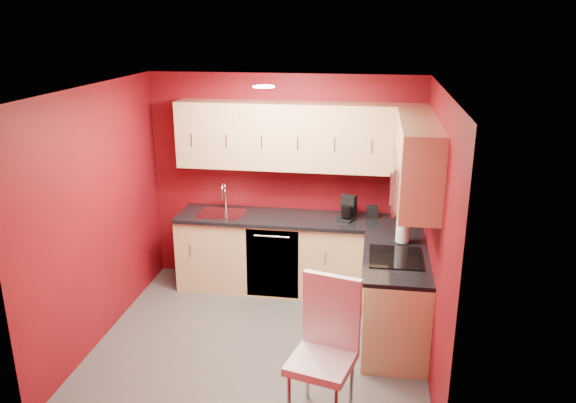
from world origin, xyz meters
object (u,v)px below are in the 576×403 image
(sink, at_px, (222,210))
(napkin_holder, at_px, (372,212))
(paper_towel, at_px, (403,228))
(coffee_maker, at_px, (347,208))
(dining_chair, at_px, (322,355))
(microwave, at_px, (413,183))

(sink, bearing_deg, napkin_holder, 3.91)
(napkin_holder, distance_m, paper_towel, 0.78)
(sink, relative_size, paper_towel, 1.68)
(coffee_maker, height_order, paper_towel, paper_towel)
(sink, xyz_separation_m, coffee_maker, (1.45, -0.02, 0.10))
(sink, relative_size, dining_chair, 0.44)
(microwave, bearing_deg, paper_towel, 95.93)
(paper_towel, bearing_deg, microwave, -84.07)
(sink, relative_size, napkin_holder, 3.93)
(coffee_maker, height_order, dining_chair, coffee_maker)
(napkin_holder, relative_size, paper_towel, 0.43)
(napkin_holder, bearing_deg, paper_towel, -66.43)
(coffee_maker, distance_m, paper_towel, 0.83)
(coffee_maker, relative_size, napkin_holder, 2.10)
(napkin_holder, xyz_separation_m, paper_towel, (0.31, -0.71, 0.09))
(napkin_holder, height_order, dining_chair, dining_chair)
(microwave, relative_size, dining_chair, 0.65)
(coffee_maker, bearing_deg, sink, -160.56)
(sink, bearing_deg, coffee_maker, -0.72)
(sink, bearing_deg, dining_chair, -57.95)
(sink, xyz_separation_m, paper_towel, (2.05, -0.60, 0.12))
(napkin_holder, bearing_deg, dining_chair, -98.21)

